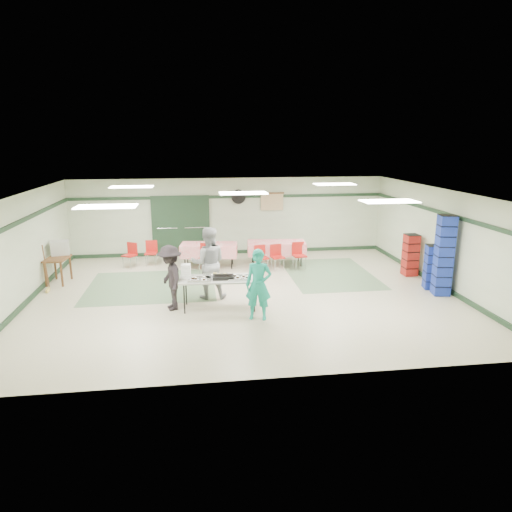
{
  "coord_description": "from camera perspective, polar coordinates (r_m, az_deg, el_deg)",
  "views": [
    {
      "loc": [
        -1.23,
        -11.48,
        3.99
      ],
      "look_at": [
        0.28,
        -0.3,
        1.1
      ],
      "focal_mm": 32.0,
      "sensor_mm": 36.0,
      "label": 1
    }
  ],
  "objects": [
    {
      "name": "sheet_tray_mid",
      "position": [
        11.08,
        -5.05,
        -2.6
      ],
      "size": [
        0.63,
        0.49,
        0.02
      ],
      "primitive_type": "cube",
      "rotation": [
        0.0,
        0.0,
        -0.06
      ],
      "color": "silver",
      "rests_on": "serving_table"
    },
    {
      "name": "trim_right",
      "position": [
        13.43,
        22.4,
        4.96
      ],
      "size": [
        0.06,
        9.0,
        0.1
      ],
      "primitive_type": "cube",
      "rotation": [
        0.0,
        0.0,
        1.57
      ],
      "color": "#1B3220",
      "rests_on": "wall_back"
    },
    {
      "name": "sheet_tray_left",
      "position": [
        10.89,
        -7.11,
        -2.95
      ],
      "size": [
        0.56,
        0.44,
        0.02
      ],
      "primitive_type": "cube",
      "rotation": [
        0.0,
        0.0,
        -0.06
      ],
      "color": "silver",
      "rests_on": "serving_table"
    },
    {
      "name": "ceiling",
      "position": [
        11.62,
        -1.6,
        7.96
      ],
      "size": [
        11.0,
        11.0,
        0.0
      ],
      "primitive_type": "plane",
      "rotation": [
        3.14,
        0.0,
        0.0
      ],
      "color": "white",
      "rests_on": "wall_back"
    },
    {
      "name": "double_door_left",
      "position": [
        16.22,
        -11.02,
        3.64
      ],
      "size": [
        0.9,
        0.06,
        2.1
      ],
      "primitive_type": "cube",
      "color": "#959794",
      "rests_on": "floor"
    },
    {
      "name": "volunteer_teal",
      "position": [
        10.29,
        0.32,
        -3.62
      ],
      "size": [
        0.68,
        0.54,
        1.63
      ],
      "primitive_type": "imported",
      "rotation": [
        0.0,
        0.0,
        -0.28
      ],
      "color": "#159782",
      "rests_on": "floor"
    },
    {
      "name": "crate_stack_blue_b",
      "position": [
        12.81,
        22.42,
        0.05
      ],
      "size": [
        0.48,
        0.48,
        2.13
      ],
      "primitive_type": "cube",
      "rotation": [
        0.0,
        0.0,
        -0.19
      ],
      "color": "navy",
      "rests_on": "floor"
    },
    {
      "name": "chair_loose_a",
      "position": [
        15.24,
        -12.96,
        0.7
      ],
      "size": [
        0.4,
        0.41,
        0.81
      ],
      "rotation": [
        0.0,
        0.0,
        -0.08
      ],
      "color": "#AF250E",
      "rests_on": "floor"
    },
    {
      "name": "volunteer_grey",
      "position": [
        11.72,
        -5.97,
        -0.87
      ],
      "size": [
        0.93,
        0.74,
        1.86
      ],
      "primitive_type": "imported",
      "rotation": [
        0.0,
        0.0,
        3.1
      ],
      "color": "gray",
      "rests_on": "floor"
    },
    {
      "name": "volunteer_dark",
      "position": [
        11.09,
        -10.65,
        -2.69
      ],
      "size": [
        0.84,
        1.14,
        1.58
      ],
      "primitive_type": "imported",
      "rotation": [
        0.0,
        0.0,
        -1.3
      ],
      "color": "black",
      "rests_on": "floor"
    },
    {
      "name": "foam_box_stack",
      "position": [
        11.0,
        -8.75,
        -1.93
      ],
      "size": [
        0.23,
        0.22,
        0.36
      ],
      "primitive_type": "cube",
      "rotation": [
        0.0,
        0.0,
        -0.06
      ],
      "color": "white",
      "rests_on": "serving_table"
    },
    {
      "name": "wall_left",
      "position": [
        12.53,
        -27.42,
        0.55
      ],
      "size": [
        0.0,
        9.0,
        9.0
      ],
      "primitive_type": "plane",
      "rotation": [
        1.57,
        0.0,
        1.57
      ],
      "color": "beige",
      "rests_on": "floor"
    },
    {
      "name": "dining_table_a",
      "position": [
        14.92,
        2.57,
        1.08
      ],
      "size": [
        1.92,
        0.98,
        0.77
      ],
      "rotation": [
        0.0,
        0.0,
        -0.09
      ],
      "color": "red",
      "rests_on": "floor"
    },
    {
      "name": "wall_fan",
      "position": [
        16.11,
        -2.22,
        7.42
      ],
      "size": [
        0.5,
        0.1,
        0.5
      ],
      "primitive_type": "cylinder",
      "rotation": [
        1.57,
        0.0,
        0.0
      ],
      "color": "black",
      "rests_on": "wall_back"
    },
    {
      "name": "double_door_right",
      "position": [
        16.19,
        -7.66,
        3.75
      ],
      "size": [
        0.9,
        0.06,
        2.1
      ],
      "primitive_type": "cube",
      "color": "#959794",
      "rests_on": "floor"
    },
    {
      "name": "baking_pan",
      "position": [
        10.94,
        -4.12,
        -2.65
      ],
      "size": [
        0.51,
        0.34,
        0.08
      ],
      "primitive_type": "cube",
      "rotation": [
        0.0,
        0.0,
        -0.06
      ],
      "color": "black",
      "rests_on": "serving_table"
    },
    {
      "name": "floor",
      "position": [
        12.22,
        -1.51,
        -4.72
      ],
      "size": [
        11.0,
        11.0,
        0.0
      ],
      "primitive_type": "plane",
      "color": "#BEB499",
      "rests_on": "ground"
    },
    {
      "name": "baseboard_back",
      "position": [
        16.48,
        -3.2,
        0.52
      ],
      "size": [
        11.0,
        0.06,
        0.12
      ],
      "primitive_type": "cube",
      "color": "#1B3220",
      "rests_on": "floor"
    },
    {
      "name": "chair_loose_b",
      "position": [
        15.11,
        -15.38,
        0.42
      ],
      "size": [
        0.51,
        0.51,
        0.8
      ],
      "rotation": [
        0.0,
        0.0,
        -0.54
      ],
      "color": "#AF250E",
      "rests_on": "floor"
    },
    {
      "name": "baseboard_left",
      "position": [
        12.86,
        -26.64,
        -5.04
      ],
      "size": [
        0.06,
        9.0,
        0.12
      ],
      "primitive_type": "cube",
      "rotation": [
        0.0,
        0.0,
        1.57
      ],
      "color": "#1B3220",
      "rests_on": "floor"
    },
    {
      "name": "chair_a",
      "position": [
        14.37,
        2.6,
        0.22
      ],
      "size": [
        0.45,
        0.45,
        0.8
      ],
      "rotation": [
        0.0,
        0.0,
        0.23
      ],
      "color": "#AF250E",
      "rests_on": "floor"
    },
    {
      "name": "green_patch_a",
      "position": [
        13.17,
        -12.9,
        -3.66
      ],
      "size": [
        3.5,
        3.0,
        0.01
      ],
      "primitive_type": "cube",
      "color": "#587757",
      "rests_on": "floor"
    },
    {
      "name": "green_patch_b",
      "position": [
        14.17,
        9.16,
        -2.19
      ],
      "size": [
        2.5,
        3.5,
        0.01
      ],
      "primitive_type": "cube",
      "color": "#587757",
      "rests_on": "floor"
    },
    {
      "name": "sheet_tray_right",
      "position": [
        10.94,
        -2.13,
        -2.78
      ],
      "size": [
        0.56,
        0.44,
        0.02
      ],
      "primitive_type": "cube",
      "rotation": [
        0.0,
        0.0,
        -0.06
      ],
      "color": "silver",
      "rests_on": "serving_table"
    },
    {
      "name": "serving_table",
      "position": [
        11.01,
        -4.62,
        -2.99
      ],
      "size": [
        1.95,
        0.88,
        0.76
      ],
      "rotation": [
        0.0,
        0.0,
        -0.06
      ],
      "color": "#B0B0AB",
      "rests_on": "floor"
    },
    {
      "name": "wall_back",
      "position": [
        16.25,
        -3.27,
        4.97
      ],
      "size": [
        11.0,
        0.0,
        11.0
      ],
      "primitive_type": "plane",
      "rotation": [
        1.57,
        0.0,
        0.0
      ],
      "color": "beige",
      "rests_on": "floor"
    },
    {
      "name": "scroll_banner",
      "position": [
        16.3,
        2.02,
        6.79
      ],
      "size": [
        0.8,
        0.02,
        0.6
      ],
      "primitive_type": "cube",
      "color": "tan",
      "rests_on": "wall_back"
    },
    {
      "name": "dining_table_b",
      "position": [
        14.7,
        -5.9,
        0.81
      ],
      "size": [
        1.86,
        1.0,
        0.77
      ],
      "rotation": [
        0.0,
        0.0,
        -0.13
      ],
      "color": "red",
      "rests_on": "floor"
    },
    {
      "name": "wall_right",
      "position": [
        13.57,
        22.23,
        2.05
      ],
      "size": [
        0.0,
        9.0,
        9.0
      ],
      "primitive_type": "plane",
      "rotation": [
        1.57,
        0.0,
        -1.57
      ],
      "color": "beige",
      "rests_on": "floor"
    },
    {
      "name": "chair_d",
      "position": [
        14.15,
        -6.22,
        0.17
      ],
      "size": [
        0.51,
        0.51,
        0.89
      ],
      "rotation": [
        0.0,
        0.0,
        -0.26
      ],
      "color": "#AF250E",
      "rests_on": "floor"
    },
    {
      "name": "trim_back",
      "position": [
        16.12,
        -3.3,
        7.41
      ],
      "size": [
        11.0,
        0.06,
        0.1
      ],
      "primitive_type": "cube",
      "color": "#1B3220",
      "rests_on": "wall_back"
    },
    {
      "name": "chair_c",
      "position": [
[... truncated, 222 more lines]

